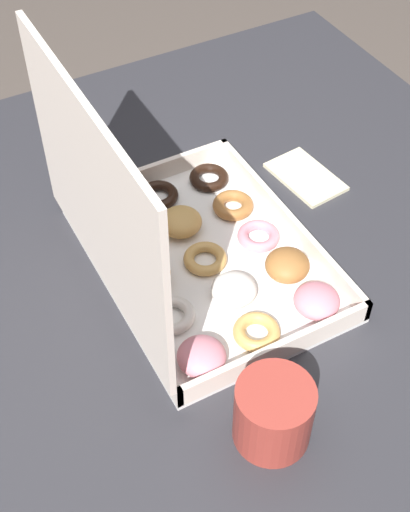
{
  "coord_description": "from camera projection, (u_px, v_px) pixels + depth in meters",
  "views": [
    {
      "loc": [
        -0.6,
        0.36,
        1.49
      ],
      "look_at": [
        -0.03,
        0.05,
        0.79
      ],
      "focal_mm": 50.0,
      "sensor_mm": 36.0,
      "label": 1
    }
  ],
  "objects": [
    {
      "name": "ground_plane",
      "position": [
        220.0,
        482.0,
        1.57
      ],
      "size": [
        8.0,
        8.0,
        0.0
      ],
      "primitive_type": "plane",
      "color": "#564C44"
    },
    {
      "name": "dining_table",
      "position": [
        227.0,
        290.0,
        1.09
      ],
      "size": [
        0.95,
        0.94,
        0.77
      ],
      "color": "#2D2D33",
      "rests_on": "ground_plane"
    },
    {
      "name": "donut_box",
      "position": [
        179.0,
        246.0,
        0.91
      ],
      "size": [
        0.37,
        0.28,
        0.32
      ],
      "color": "white",
      "rests_on": "dining_table"
    },
    {
      "name": "coffee_mug",
      "position": [
        273.0,
        413.0,
        0.76
      ],
      "size": [
        0.09,
        0.09,
        0.08
      ],
      "color": "#A3382D",
      "rests_on": "dining_table"
    },
    {
      "name": "paper_napkin",
      "position": [
        306.0,
        177.0,
        1.09
      ],
      "size": [
        0.13,
        0.09,
        0.01
      ],
      "color": "beige",
      "rests_on": "dining_table"
    }
  ]
}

